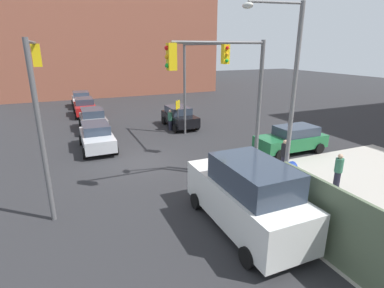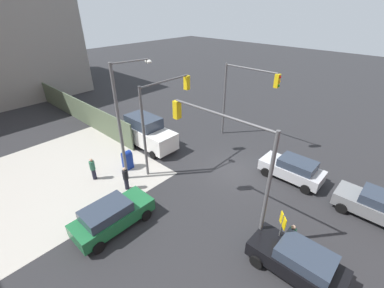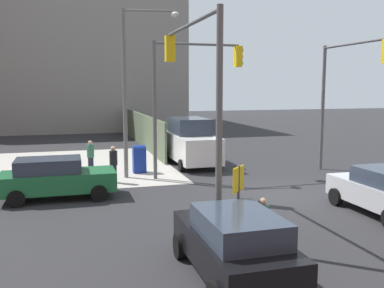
# 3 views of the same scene
# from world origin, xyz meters

# --- Properties ---
(ground_plane) EXTENTS (120.00, 120.00, 0.00)m
(ground_plane) POSITION_xyz_m (0.00, 0.00, 0.00)
(ground_plane) COLOR #28282B
(building_brick_west) EXTENTS (16.00, 28.00, 23.16)m
(building_brick_west) POSITION_xyz_m (-32.00, 3.35, 11.58)
(building_brick_west) COLOR #93513D
(building_brick_west) RESTS_ON ground
(traffic_signal_nw_corner) EXTENTS (6.12, 0.36, 6.50)m
(traffic_signal_nw_corner) POSITION_xyz_m (-2.14, 4.50, 4.67)
(traffic_signal_nw_corner) COLOR #59595B
(traffic_signal_nw_corner) RESTS_ON ground
(traffic_signal_se_corner) EXTENTS (4.95, 0.36, 6.50)m
(traffic_signal_se_corner) POSITION_xyz_m (2.63, -4.50, 4.60)
(traffic_signal_se_corner) COLOR #59595B
(traffic_signal_se_corner) RESTS_ON ground
(traffic_signal_ne_corner) EXTENTS (0.36, 4.53, 6.50)m
(traffic_signal_ne_corner) POSITION_xyz_m (4.50, 2.81, 4.57)
(traffic_signal_ne_corner) COLOR #59595B
(traffic_signal_ne_corner) RESTS_ON ground
(street_lamp_corner) EXTENTS (0.80, 2.64, 8.00)m
(street_lamp_corner) POSITION_xyz_m (5.13, 5.44, 4.70)
(street_lamp_corner) COLOR slate
(street_lamp_corner) RESTS_ON ground
(warning_sign_two_way) EXTENTS (0.48, 0.48, 2.40)m
(warning_sign_two_way) POSITION_xyz_m (-5.40, 4.29, 1.64)
(warning_sign_two_way) COLOR #4C4C4C
(warning_sign_two_way) RESTS_ON ground
(mailbox_blue) EXTENTS (0.56, 0.64, 1.43)m
(mailbox_blue) POSITION_xyz_m (6.20, 5.00, 0.76)
(mailbox_blue) COLOR navy
(mailbox_blue) RESTS_ON ground
(hatchback_silver) EXTENTS (4.18, 2.02, 1.62)m
(hatchback_silver) POSITION_xyz_m (-3.38, -1.97, 0.84)
(hatchback_silver) COLOR #B7BABF
(hatchback_silver) RESTS_ON ground
(coupe_black) EXTENTS (4.15, 2.02, 1.62)m
(coupe_black) POSITION_xyz_m (-6.59, 4.86, 0.84)
(coupe_black) COLOR black
(coupe_black) RESTS_ON ground
(sedan_green) EXTENTS (2.02, 4.38, 1.62)m
(sedan_green) POSITION_xyz_m (1.98, 8.95, 0.84)
(sedan_green) COLOR #1E6638
(sedan_green) RESTS_ON ground
(hatchback_red) EXTENTS (3.97, 2.02, 1.62)m
(hatchback_red) POSITION_xyz_m (-14.15, -1.82, 0.84)
(hatchback_red) COLOR #B21919
(hatchback_red) RESTS_ON ground
(hatchback_white) EXTENTS (3.82, 2.02, 1.62)m
(hatchback_white) POSITION_xyz_m (-18.87, -1.78, 0.84)
(hatchback_white) COLOR white
(hatchback_white) RESTS_ON ground
(coupe_gray) EXTENTS (4.07, 2.02, 1.62)m
(coupe_gray) POSITION_xyz_m (-8.43, -1.67, 0.84)
(coupe_gray) COLOR slate
(coupe_gray) RESTS_ON ground
(van_white_delivery) EXTENTS (5.40, 2.32, 2.62)m
(van_white_delivery) POSITION_xyz_m (7.82, 1.80, 1.28)
(van_white_delivery) COLOR white
(van_white_delivery) RESTS_ON ground
(pedestrian_crossing) EXTENTS (0.36, 0.36, 1.63)m
(pedestrian_crossing) POSITION_xyz_m (-5.80, 3.80, 0.84)
(pedestrian_crossing) COLOR #2D664C
(pedestrian_crossing) RESTS_ON ground
(pedestrian_waiting) EXTENTS (0.36, 0.36, 1.71)m
(pedestrian_waiting) POSITION_xyz_m (4.20, 6.50, 0.89)
(pedestrian_waiting) COLOR black
(pedestrian_waiting) RESTS_ON ground
(pedestrian_walking_north) EXTENTS (0.36, 0.36, 1.68)m
(pedestrian_walking_north) POSITION_xyz_m (6.80, 7.40, 0.87)
(pedestrian_walking_north) COLOR #2D664C
(pedestrian_walking_north) RESTS_ON ground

